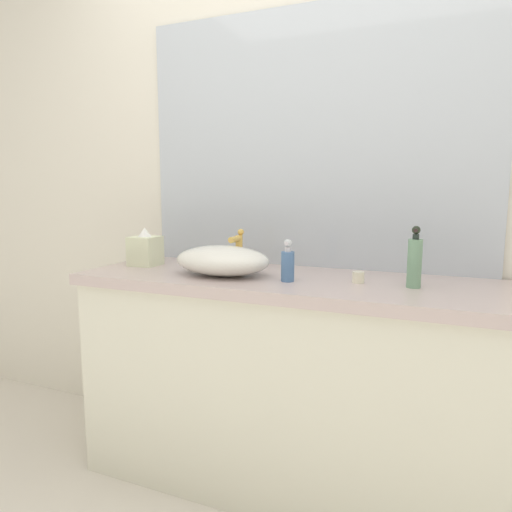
{
  "coord_description": "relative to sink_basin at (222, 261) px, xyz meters",
  "views": [
    {
      "loc": [
        0.47,
        -1.27,
        1.23
      ],
      "look_at": [
        -0.23,
        0.39,
        0.96
      ],
      "focal_mm": 32.07,
      "sensor_mm": 36.0,
      "label": 1
    }
  ],
  "objects": [
    {
      "name": "soap_dispenser",
      "position": [
        0.28,
        -0.01,
        0.01
      ],
      "size": [
        0.05,
        0.05,
        0.16
      ],
      "color": "#496FA0",
      "rests_on": "vanity_counter"
    },
    {
      "name": "faucet",
      "position": [
        0.0,
        0.15,
        0.04
      ],
      "size": [
        0.03,
        0.11,
        0.17
      ],
      "color": "gold",
      "rests_on": "vanity_counter"
    },
    {
      "name": "bathroom_wall_rear",
      "position": [
        0.36,
        0.38,
        0.36
      ],
      "size": [
        6.0,
        0.06,
        2.6
      ],
      "primitive_type": "cube",
      "color": "silver",
      "rests_on": "ground"
    },
    {
      "name": "vanity_counter",
      "position": [
        0.26,
        0.06,
        -0.5
      ],
      "size": [
        1.71,
        0.56,
        0.88
      ],
      "color": "beige",
      "rests_on": "ground"
    },
    {
      "name": "lotion_bottle",
      "position": [
        0.73,
        0.05,
        0.04
      ],
      "size": [
        0.05,
        0.05,
        0.22
      ],
      "color": "gray",
      "rests_on": "vanity_counter"
    },
    {
      "name": "sink_basin",
      "position": [
        0.0,
        0.0,
        0.0
      ],
      "size": [
        0.39,
        0.26,
        0.12
      ],
      "primitive_type": "ellipsoid",
      "color": "silver",
      "rests_on": "vanity_counter"
    },
    {
      "name": "candle_jar",
      "position": [
        0.53,
        0.06,
        -0.04
      ],
      "size": [
        0.04,
        0.04,
        0.04
      ],
      "primitive_type": "cylinder",
      "color": "beige",
      "rests_on": "vanity_counter"
    },
    {
      "name": "tissue_box",
      "position": [
        -0.43,
        0.08,
        0.01
      ],
      "size": [
        0.12,
        0.12,
        0.17
      ],
      "color": "beige",
      "rests_on": "vanity_counter"
    },
    {
      "name": "wall_mirror_panel",
      "position": [
        0.26,
        0.34,
        0.5
      ],
      "size": [
        1.55,
        0.01,
        1.11
      ],
      "primitive_type": "cube",
      "color": "#B2BCC6",
      "rests_on": "vanity_counter"
    }
  ]
}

